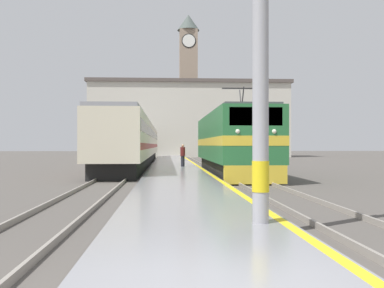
% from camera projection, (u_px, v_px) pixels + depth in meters
% --- Properties ---
extents(ground_plane, '(200.00, 200.00, 0.00)m').
position_uv_depth(ground_plane, '(174.00, 168.00, 34.86)').
color(ground_plane, '#514C47').
extents(platform, '(3.59, 140.00, 0.27)m').
position_uv_depth(platform, '(176.00, 170.00, 29.86)').
color(platform, gray).
rests_on(platform, ground).
extents(rail_track_near, '(2.83, 140.00, 0.16)m').
position_uv_depth(rail_track_near, '(224.00, 171.00, 30.05)').
color(rail_track_near, '#514C47').
rests_on(rail_track_near, ground).
extents(rail_track_far, '(2.83, 140.00, 0.16)m').
position_uv_depth(rail_track_far, '(126.00, 171.00, 29.67)').
color(rail_track_far, '#514C47').
rests_on(rail_track_far, ground).
extents(locomotive_train, '(2.92, 14.86, 4.72)m').
position_uv_depth(locomotive_train, '(231.00, 143.00, 26.68)').
color(locomotive_train, black).
rests_on(locomotive_train, ground).
extents(passenger_train, '(2.92, 41.16, 3.81)m').
position_uv_depth(passenger_train, '(137.00, 142.00, 41.42)').
color(passenger_train, black).
rests_on(passenger_train, ground).
extents(catenary_mast, '(2.37, 0.33, 7.81)m').
position_uv_depth(catenary_mast, '(263.00, 26.00, 8.70)').
color(catenary_mast, '#9E9EA3').
rests_on(catenary_mast, platform).
extents(person_on_platform, '(0.34, 0.34, 1.57)m').
position_uv_depth(person_on_platform, '(183.00, 155.00, 31.66)').
color(person_on_platform, '#23232D').
rests_on(person_on_platform, platform).
extents(clock_tower, '(3.86, 3.86, 24.66)m').
position_uv_depth(clock_tower, '(188.00, 81.00, 78.57)').
color(clock_tower, gray).
rests_on(clock_tower, ground).
extents(station_building, '(30.16, 7.74, 11.41)m').
position_uv_depth(station_building, '(189.00, 119.00, 68.25)').
color(station_building, beige).
rests_on(station_building, ground).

